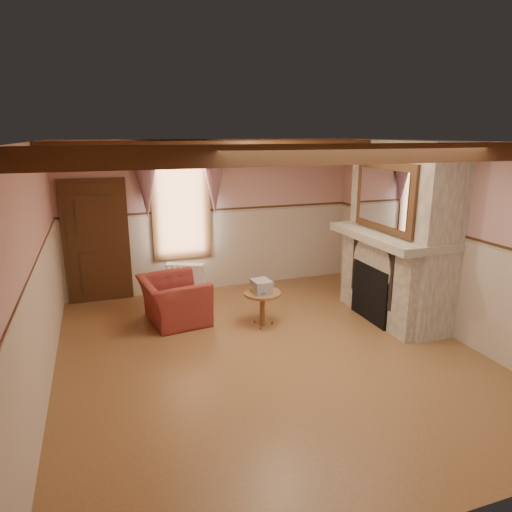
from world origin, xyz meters
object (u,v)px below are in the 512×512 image
object	(u,v)px
side_table	(262,309)
bowl	(401,232)
radiator	(186,280)
oil_lamp	(384,221)
mantel_clock	(366,218)
armchair	(174,300)

from	to	relation	value
side_table	bowl	size ratio (longest dim) A/B	1.60
radiator	oil_lamp	world-z (taller)	oil_lamp
radiator	oil_lamp	bearing A→B (deg)	-9.93
mantel_clock	oil_lamp	xyz separation A→B (m)	(0.00, -0.53, 0.04)
side_table	armchair	bearing A→B (deg)	153.41
armchair	oil_lamp	bearing A→B (deg)	-110.95
mantel_clock	oil_lamp	size ratio (longest dim) A/B	0.86
oil_lamp	side_table	bearing A→B (deg)	176.24
armchair	mantel_clock	bearing A→B (deg)	-101.90
radiator	oil_lamp	size ratio (longest dim) A/B	2.50
bowl	oil_lamp	distance (m)	0.46
side_table	radiator	size ratio (longest dim) A/B	0.82
bowl	oil_lamp	world-z (taller)	oil_lamp
armchair	radiator	distance (m)	1.19
side_table	oil_lamp	xyz separation A→B (m)	(2.00, -0.13, 1.29)
radiator	mantel_clock	xyz separation A→B (m)	(2.87, -1.36, 1.22)
radiator	armchair	bearing A→B (deg)	-86.07
side_table	radiator	world-z (taller)	radiator
armchair	oil_lamp	world-z (taller)	oil_lamp
mantel_clock	bowl	bearing A→B (deg)	-90.00
mantel_clock	oil_lamp	distance (m)	0.53
bowl	oil_lamp	size ratio (longest dim) A/B	1.28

